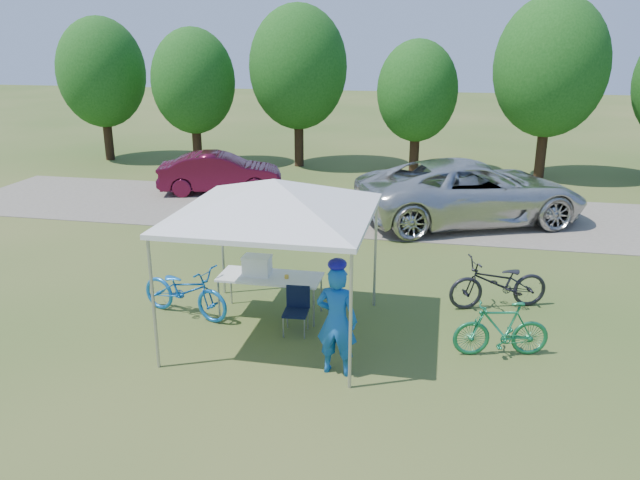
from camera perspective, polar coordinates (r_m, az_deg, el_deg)
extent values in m
plane|color=#2D5119|center=(10.96, -3.91, -8.46)|extent=(100.00, 100.00, 0.00)
cube|color=gray|center=(18.30, 2.69, 2.64)|extent=(24.00, 5.00, 0.02)
cylinder|color=#A5A5AA|center=(9.75, -14.98, -5.77)|extent=(0.05, 0.05, 2.10)
cylinder|color=#A5A5AA|center=(8.89, 2.81, -7.54)|extent=(0.05, 0.05, 2.10)
cylinder|color=#A5A5AA|center=(12.32, -8.92, -0.29)|extent=(0.05, 0.05, 2.10)
cylinder|color=#A5A5AA|center=(11.65, 5.08, -1.23)|extent=(0.05, 0.05, 2.10)
cube|color=silver|center=(10.18, -4.16, 2.37)|extent=(3.15, 3.15, 0.08)
pyramid|color=silver|center=(10.04, -4.24, 5.61)|extent=(4.53, 4.53, 0.55)
cylinder|color=#382314|center=(27.41, -18.79, 8.92)|extent=(0.36, 0.36, 1.89)
ellipsoid|color=#144711|center=(27.16, -19.35, 14.25)|extent=(3.46, 3.46, 4.32)
cylinder|color=#382314|center=(25.39, -11.17, 8.71)|extent=(0.36, 0.36, 1.75)
ellipsoid|color=#144711|center=(25.12, -11.51, 14.05)|extent=(3.20, 3.20, 4.00)
cylinder|color=#382314|center=(24.70, -1.94, 9.11)|extent=(0.36, 0.36, 2.03)
ellipsoid|color=#144711|center=(24.42, -2.01, 15.50)|extent=(3.71, 3.71, 4.64)
cylinder|color=#382314|center=(23.91, 8.61, 8.10)|extent=(0.36, 0.36, 1.61)
ellipsoid|color=#144711|center=(23.63, 8.87, 13.32)|extent=(2.94, 2.94, 3.68)
cylinder|color=#382314|center=(23.78, 19.58, 7.81)|extent=(0.36, 0.36, 2.10)
ellipsoid|color=#144711|center=(23.48, 20.33, 14.65)|extent=(3.84, 3.84, 4.80)
cube|color=white|center=(11.35, -4.58, -3.39)|extent=(1.86, 0.77, 0.04)
cylinder|color=#A5A5AA|center=(11.47, -9.22, -5.40)|extent=(0.04, 0.04, 0.72)
cylinder|color=#A5A5AA|center=(11.01, -0.58, -6.21)|extent=(0.04, 0.04, 0.72)
cylinder|color=#A5A5AA|center=(12.04, -8.13, -4.18)|extent=(0.04, 0.04, 0.72)
cylinder|color=#A5A5AA|center=(11.60, 0.11, -4.89)|extent=(0.04, 0.04, 0.72)
cube|color=black|center=(10.76, -2.25, -6.68)|extent=(0.44, 0.44, 0.04)
cube|color=black|center=(10.85, -2.01, -5.20)|extent=(0.41, 0.06, 0.41)
cylinder|color=#A5A5AA|center=(10.73, -3.42, -7.97)|extent=(0.02, 0.02, 0.36)
cylinder|color=#A5A5AA|center=(10.65, -1.51, -8.15)|extent=(0.02, 0.02, 0.36)
cylinder|color=#A5A5AA|center=(11.05, -2.94, -7.15)|extent=(0.02, 0.02, 0.36)
cylinder|color=#A5A5AA|center=(10.97, -1.08, -7.33)|extent=(0.02, 0.02, 0.36)
cube|color=white|center=(11.35, -5.78, -2.44)|extent=(0.48, 0.32, 0.32)
cube|color=white|center=(11.29, -5.80, -1.58)|extent=(0.50, 0.34, 0.04)
cylinder|color=gold|center=(11.21, -3.07, -3.37)|extent=(0.08, 0.08, 0.06)
imported|color=#1559AF|center=(9.36, 1.54, -7.39)|extent=(0.67, 0.48, 1.73)
imported|color=blue|center=(11.66, -12.25, -4.52)|extent=(1.97, 1.15, 0.98)
imported|color=#197245|center=(10.44, 16.24, -7.81)|extent=(1.59, 0.74, 0.92)
imported|color=black|center=(12.17, 16.03, -3.81)|extent=(2.01, 1.24, 1.00)
imported|color=silver|center=(17.48, 13.67, 4.34)|extent=(6.79, 5.01, 1.72)
imported|color=#4E0D22|center=(20.62, -9.09, 6.09)|extent=(4.16, 2.39, 1.30)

